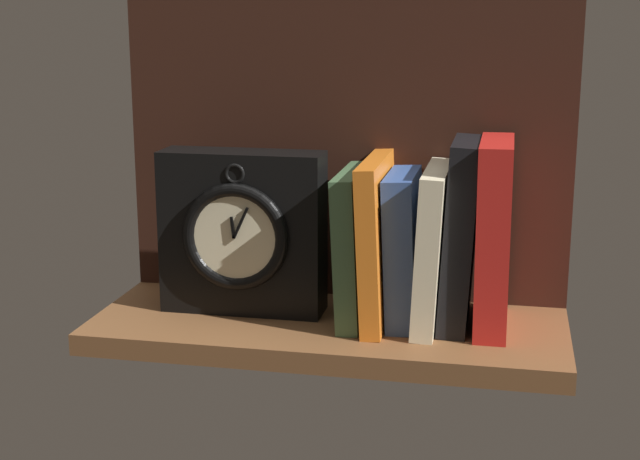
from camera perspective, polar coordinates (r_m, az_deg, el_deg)
ground_plane at (r=110.83cm, az=0.54°, el=-6.15°), size 55.83×22.39×2.50cm
back_panel at (r=116.07cm, az=1.58°, el=4.92°), size 55.83×1.20×37.42cm
book_green_romantic at (r=108.96cm, az=2.12°, el=-0.94°), size 3.42×14.75×17.84cm
book_orange_pandolfini at (r=108.37cm, az=3.56°, el=-0.64°), size 3.28×16.66×19.28cm
book_blue_modern at (r=108.18cm, az=5.19°, el=-1.11°), size 4.16×12.05×17.79cm
book_cream_twain at (r=107.79cm, az=6.92°, el=-1.02°), size 3.31×15.58×18.46cm
book_black_skeptic at (r=107.20cm, az=8.66°, el=-0.26°), size 4.23×12.15×21.76cm
book_red_requiem at (r=107.07cm, az=10.67°, el=-0.32°), size 3.81×13.76×21.78cm
framed_clock at (r=111.32cm, az=-4.82°, el=-0.15°), size 19.60×7.14×19.60cm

